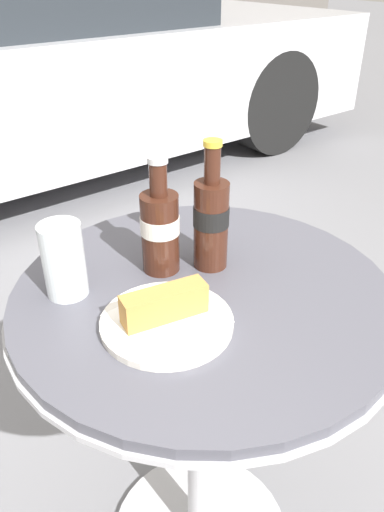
# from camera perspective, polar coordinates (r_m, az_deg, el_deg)

# --- Properties ---
(bistro_table) EXTENTS (0.69, 0.69, 0.77)m
(bistro_table) POSITION_cam_1_polar(r_m,az_deg,el_deg) (1.01, 1.21, -13.23)
(bistro_table) COLOR #B7B7BC
(bistro_table) RESTS_ON ground_plane
(cola_bottle_left) EXTENTS (0.07, 0.07, 0.22)m
(cola_bottle_left) POSITION_cam_1_polar(r_m,az_deg,el_deg) (0.89, -3.68, 3.24)
(cola_bottle_left) COLOR #3D1E14
(cola_bottle_left) RESTS_ON bistro_table
(cola_bottle_right) EXTENTS (0.07, 0.07, 0.24)m
(cola_bottle_right) POSITION_cam_1_polar(r_m,az_deg,el_deg) (0.90, 2.19, 4.18)
(cola_bottle_right) COLOR #3D1E14
(cola_bottle_right) RESTS_ON bistro_table
(drinking_glass) EXTENTS (0.07, 0.07, 0.13)m
(drinking_glass) POSITION_cam_1_polar(r_m,az_deg,el_deg) (0.86, -14.42, -0.79)
(drinking_glass) COLOR #C68923
(drinking_glass) RESTS_ON bistro_table
(lunch_plate_near) EXTENTS (0.21, 0.21, 0.06)m
(lunch_plate_near) POSITION_cam_1_polar(r_m,az_deg,el_deg) (0.79, -2.98, -6.90)
(lunch_plate_near) COLOR silver
(lunch_plate_near) RESTS_ON bistro_table
(parked_car) EXTENTS (4.41, 1.72, 1.34)m
(parked_car) POSITION_cam_1_polar(r_m,az_deg,el_deg) (3.55, -17.16, 19.92)
(parked_car) COLOR #B7B7BC
(parked_car) RESTS_ON ground_plane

